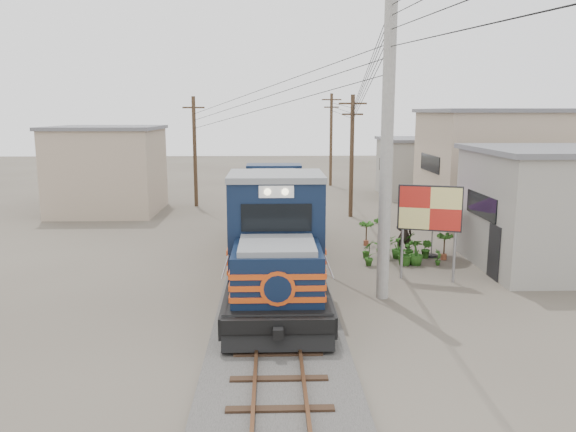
{
  "coord_description": "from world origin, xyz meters",
  "views": [
    {
      "loc": [
        -0.16,
        -18.14,
        6.05
      ],
      "look_at": [
        0.48,
        2.5,
        2.2
      ],
      "focal_mm": 35.0,
      "sensor_mm": 36.0,
      "label": 1
    }
  ],
  "objects_px": {
    "market_umbrella": "(434,202)",
    "vendor": "(404,234)",
    "billboard": "(430,211)",
    "locomotive": "(275,225)"
  },
  "relations": [
    {
      "from": "market_umbrella",
      "to": "vendor",
      "type": "distance_m",
      "value": 1.82
    },
    {
      "from": "billboard",
      "to": "market_umbrella",
      "type": "xyz_separation_m",
      "value": [
        1.11,
        3.29,
        -0.23
      ]
    },
    {
      "from": "market_umbrella",
      "to": "vendor",
      "type": "bearing_deg",
      "value": 168.95
    },
    {
      "from": "billboard",
      "to": "vendor",
      "type": "relative_size",
      "value": 1.85
    },
    {
      "from": "locomotive",
      "to": "vendor",
      "type": "xyz_separation_m",
      "value": [
        5.48,
        1.94,
        -0.81
      ]
    },
    {
      "from": "locomotive",
      "to": "market_umbrella",
      "type": "bearing_deg",
      "value": 14.57
    },
    {
      "from": "locomotive",
      "to": "market_umbrella",
      "type": "distance_m",
      "value": 6.86
    },
    {
      "from": "market_umbrella",
      "to": "billboard",
      "type": "bearing_deg",
      "value": -108.59
    },
    {
      "from": "locomotive",
      "to": "vendor",
      "type": "relative_size",
      "value": 8.64
    },
    {
      "from": "locomotive",
      "to": "vendor",
      "type": "distance_m",
      "value": 5.87
    }
  ]
}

